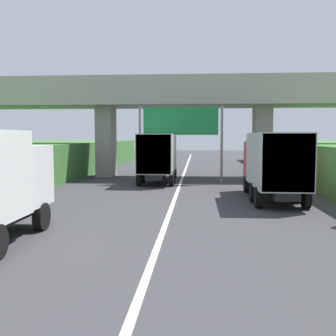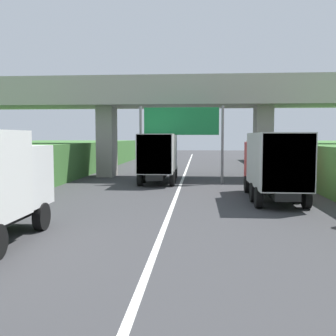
# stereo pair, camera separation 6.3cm
# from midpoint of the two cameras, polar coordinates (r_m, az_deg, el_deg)

# --- Properties ---
(lane_centre_stripe) EXTENTS (0.20, 98.31, 0.01)m
(lane_centre_stripe) POSITION_cam_midpoint_polar(r_m,az_deg,el_deg) (25.13, 1.46, -2.91)
(lane_centre_stripe) COLOR white
(lane_centre_stripe) RESTS_ON ground
(overpass_bridge) EXTENTS (40.00, 4.80, 7.87)m
(overpass_bridge) POSITION_cam_midpoint_polar(r_m,az_deg,el_deg) (32.32, 2.11, 9.30)
(overpass_bridge) COLOR #9E998E
(overpass_bridge) RESTS_ON ground
(overhead_highway_sign) EXTENTS (5.88, 0.18, 5.37)m
(overhead_highway_sign) POSITION_cam_midpoint_polar(r_m,az_deg,el_deg) (27.76, 1.76, 5.99)
(overhead_highway_sign) COLOR slate
(overhead_highway_sign) RESTS_ON ground
(truck_blue) EXTENTS (2.44, 7.30, 3.44)m
(truck_blue) POSITION_cam_midpoint_polar(r_m,az_deg,el_deg) (28.39, -1.42, 1.85)
(truck_blue) COLOR black
(truck_blue) RESTS_ON ground
(truck_red) EXTENTS (2.44, 7.30, 3.44)m
(truck_red) POSITION_cam_midpoint_polar(r_m,az_deg,el_deg) (20.89, 14.75, 0.75)
(truck_red) COLOR black
(truck_red) RESTS_ON ground
(construction_barrel_3) EXTENTS (0.57, 0.57, 0.90)m
(construction_barrel_3) POSITION_cam_midpoint_polar(r_m,az_deg,el_deg) (20.92, 18.90, -3.40)
(construction_barrel_3) COLOR orange
(construction_barrel_3) RESTS_ON ground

